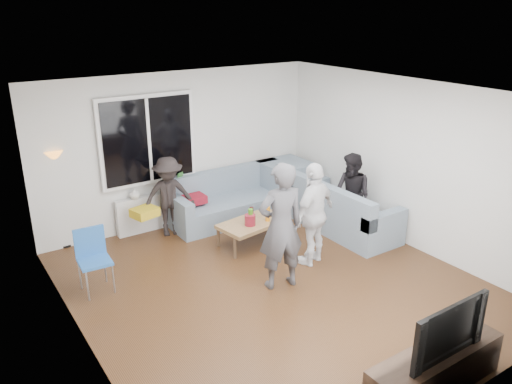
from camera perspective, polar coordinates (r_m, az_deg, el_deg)
floor at (r=7.08m, az=2.07°, el=-10.49°), size 5.00×5.50×0.04m
ceiling at (r=6.16m, az=2.38°, el=11.10°), size 5.00×5.50×0.04m
wall_back at (r=8.79m, az=-8.49°, el=4.87°), size 5.00×0.04×2.60m
wall_front at (r=4.78m, az=22.45°, el=-10.24°), size 5.00×0.04×2.60m
wall_left at (r=5.53m, az=-19.55°, el=-5.59°), size 0.04×5.50×2.60m
wall_right at (r=8.17m, az=16.69°, el=3.06°), size 0.04×5.50×2.60m
window_frame at (r=8.42m, az=-12.03°, el=5.74°), size 1.62×0.06×1.47m
window_glass at (r=8.39m, az=-11.92°, el=5.68°), size 1.50×0.02×1.35m
window_mullion at (r=8.38m, az=-11.89°, el=5.67°), size 0.05×0.03×1.35m
radiator at (r=8.77m, az=-11.34°, el=-2.17°), size 1.30×0.12×0.62m
potted_plant at (r=8.75m, az=-8.66°, el=1.28°), size 0.22×0.19×0.33m
vase at (r=8.50m, az=-13.44°, el=-0.18°), size 0.22×0.22×0.18m
sofa_back_section at (r=8.97m, az=-2.54°, el=-0.48°), size 2.30×0.85×0.85m
sofa_right_section at (r=8.64m, az=9.76°, el=-1.60°), size 2.00×0.85×0.85m
sofa_corner at (r=9.58m, az=3.36°, el=0.89°), size 0.85×0.85×0.85m
cushion_yellow at (r=8.25m, az=-12.36°, el=-2.24°), size 0.45×0.40×0.14m
cushion_red at (r=8.66m, az=-6.93°, el=-0.80°), size 0.36×0.30×0.13m
coffee_table at (r=8.09m, az=-0.29°, el=-4.59°), size 1.18×0.76×0.40m
pitcher at (r=7.84m, az=-0.67°, el=-3.15°), size 0.17×0.17×0.17m
side_chair at (r=7.05m, az=-17.61°, el=-7.51°), size 0.42×0.42×0.86m
floor_lamp at (r=8.38m, az=-21.18°, el=-0.83°), size 0.32×0.32×1.56m
player_left at (r=6.67m, az=2.80°, el=-3.88°), size 0.71×0.53×1.75m
player_right at (r=7.37m, az=6.53°, el=-2.46°), size 0.97×0.63×1.54m
spectator_right at (r=8.43m, az=10.68°, el=-0.33°), size 0.56×0.70×1.37m
spectator_back at (r=8.39m, az=-9.74°, el=-0.51°), size 0.95×0.68×1.33m
tv_console at (r=5.59m, az=19.40°, el=-18.33°), size 1.60×0.40×0.44m
television at (r=5.30m, az=20.05°, el=-13.99°), size 1.00×0.13×0.58m
bottle_b at (r=7.85m, az=-0.62°, el=-2.79°), size 0.08×0.08×0.25m
bottle_d at (r=7.97m, az=1.32°, el=-2.46°), size 0.07×0.07×0.24m
bottle_c at (r=8.08m, az=-0.52°, el=-2.34°), size 0.07×0.07×0.19m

